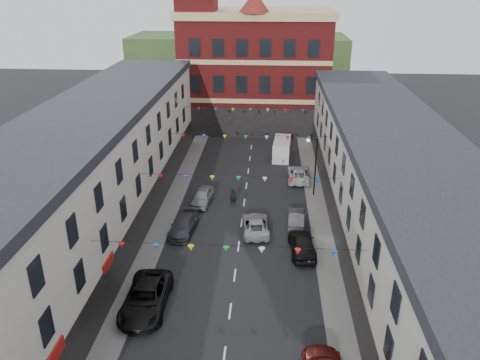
% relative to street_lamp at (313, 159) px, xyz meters
% --- Properties ---
extents(ground, '(160.00, 160.00, 0.00)m').
position_rel_street_lamp_xyz_m(ground, '(-6.55, -14.00, -3.90)').
color(ground, black).
rests_on(ground, ground).
extents(pavement_left, '(1.80, 64.00, 0.15)m').
position_rel_street_lamp_xyz_m(pavement_left, '(-13.45, -12.00, -3.83)').
color(pavement_left, '#605E5B').
rests_on(pavement_left, ground).
extents(pavement_right, '(1.80, 64.00, 0.15)m').
position_rel_street_lamp_xyz_m(pavement_right, '(0.35, -12.00, -3.83)').
color(pavement_right, '#605E5B').
rests_on(pavement_right, ground).
extents(terrace_left, '(8.40, 56.00, 10.70)m').
position_rel_street_lamp_xyz_m(terrace_left, '(-18.33, -13.00, 1.44)').
color(terrace_left, beige).
rests_on(terrace_left, ground).
extents(terrace_right, '(8.40, 56.00, 9.70)m').
position_rel_street_lamp_xyz_m(terrace_right, '(5.23, -13.00, 0.95)').
color(terrace_right, '#BAB8AE').
rests_on(terrace_right, ground).
extents(civic_building, '(20.60, 13.30, 18.50)m').
position_rel_street_lamp_xyz_m(civic_building, '(-6.55, 23.95, 4.23)').
color(civic_building, maroon).
rests_on(civic_building, ground).
extents(clock_tower, '(5.60, 5.60, 30.00)m').
position_rel_street_lamp_xyz_m(clock_tower, '(-14.05, 21.00, 11.03)').
color(clock_tower, maroon).
rests_on(clock_tower, ground).
extents(distant_hill, '(40.00, 14.00, 10.00)m').
position_rel_street_lamp_xyz_m(distant_hill, '(-10.55, 48.00, 1.10)').
color(distant_hill, '#2E4621').
rests_on(distant_hill, ground).
extents(street_lamp, '(1.10, 0.36, 6.00)m').
position_rel_street_lamp_xyz_m(street_lamp, '(0.00, 0.00, 0.00)').
color(street_lamp, black).
rests_on(street_lamp, ground).
extents(car_left_c, '(2.79, 5.91, 1.63)m').
position_rel_street_lamp_xyz_m(car_left_c, '(-12.05, -18.05, -3.09)').
color(car_left_c, black).
rests_on(car_left_c, ground).
extents(car_left_d, '(2.28, 4.76, 1.34)m').
position_rel_street_lamp_xyz_m(car_left_d, '(-11.39, -8.02, -3.24)').
color(car_left_d, '#3A3B41').
rests_on(car_left_d, ground).
extents(car_left_e, '(2.07, 4.30, 1.41)m').
position_rel_street_lamp_xyz_m(car_left_e, '(-10.53, -2.39, -3.20)').
color(car_left_e, gray).
rests_on(car_left_e, ground).
extents(car_right_d, '(2.24, 4.85, 1.61)m').
position_rel_street_lamp_xyz_m(car_right_d, '(-1.50, -10.66, -3.10)').
color(car_right_d, black).
rests_on(car_right_d, ground).
extents(car_right_e, '(1.60, 3.98, 1.28)m').
position_rel_street_lamp_xyz_m(car_right_e, '(-1.74, -6.02, -3.26)').
color(car_right_e, '#48494F').
rests_on(car_right_e, ground).
extents(car_right_f, '(2.32, 4.95, 1.37)m').
position_rel_street_lamp_xyz_m(car_right_f, '(-1.05, 3.91, -3.22)').
color(car_right_f, silver).
rests_on(car_right_f, ground).
extents(moving_car, '(2.63, 4.95, 1.32)m').
position_rel_street_lamp_xyz_m(moving_car, '(-5.27, -7.49, -3.24)').
color(moving_car, '#A3A5A9').
rests_on(moving_car, ground).
extents(white_van, '(2.30, 5.12, 2.20)m').
position_rel_street_lamp_xyz_m(white_van, '(-2.75, 10.63, -2.80)').
color(white_van, silver).
rests_on(white_van, ground).
extents(pedestrian, '(0.71, 0.56, 1.71)m').
position_rel_street_lamp_xyz_m(pedestrian, '(-7.57, -2.61, -3.05)').
color(pedestrian, black).
rests_on(pedestrian, ground).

